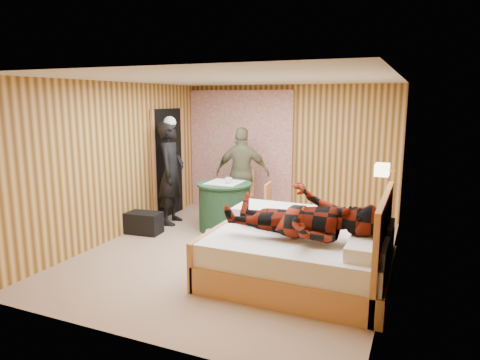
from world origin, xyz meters
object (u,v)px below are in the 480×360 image
at_px(nightstand, 374,244).
at_px(man_on_bed, 301,205).
at_px(bed, 302,254).
at_px(man_at_table, 242,173).
at_px(chair_far, 241,191).
at_px(woman_standing, 171,173).
at_px(round_table, 225,206).
at_px(duffel_bag, 142,223).
at_px(wall_lamp, 382,170).
at_px(chair_near, 262,204).

xyz_separation_m(nightstand, man_on_bed, (-0.73, -1.21, 0.76)).
height_order(bed, man_at_table, man_at_table).
distance_m(chair_far, woman_standing, 1.34).
bearing_deg(round_table, man_on_bed, -44.04).
distance_m(nightstand, man_at_table, 2.93).
height_order(round_table, duffel_bag, round_table).
xyz_separation_m(bed, round_table, (-1.78, 1.52, 0.08)).
bearing_deg(wall_lamp, chair_near, 162.88).
distance_m(round_table, chair_far, 0.75).
height_order(chair_far, man_on_bed, man_on_bed).
bearing_deg(man_at_table, man_on_bed, 113.65).
bearing_deg(duffel_bag, round_table, 26.12).
xyz_separation_m(round_table, duffel_bag, (-1.19, -0.73, -0.24)).
bearing_deg(round_table, nightstand, -11.97).
distance_m(nightstand, chair_far, 2.87).
bearing_deg(chair_far, nightstand, -30.51).
xyz_separation_m(bed, nightstand, (0.76, 0.98, -0.08)).
relative_size(bed, duffel_bag, 3.43).
distance_m(bed, chair_far, 2.89).
bearing_deg(chair_near, round_table, -88.70).
height_order(round_table, woman_standing, woman_standing).
bearing_deg(wall_lamp, man_at_table, 153.23).
relative_size(wall_lamp, man_on_bed, 0.15).
bearing_deg(nightstand, chair_near, 161.86).
bearing_deg(bed, round_table, 139.48).
xyz_separation_m(chair_far, woman_standing, (-1.04, -0.75, 0.39)).
bearing_deg(round_table, bed, -40.52).
bearing_deg(bed, chair_far, 128.31).
xyz_separation_m(nightstand, woman_standing, (-3.59, 0.53, 0.66)).
xyz_separation_m(chair_near, duffel_bag, (-1.85, -0.81, -0.32)).
bearing_deg(duffel_bag, chair_far, 45.69).
relative_size(nightstand, duffel_bag, 0.83).
distance_m(bed, round_table, 2.35).
bearing_deg(bed, duffel_bag, 165.10).
height_order(bed, nightstand, bed).
bearing_deg(wall_lamp, nightstand, -151.39).
height_order(wall_lamp, duffel_bag, wall_lamp).
xyz_separation_m(bed, duffel_bag, (-2.97, 0.79, -0.16)).
bearing_deg(nightstand, man_at_table, 152.42).
xyz_separation_m(bed, woman_standing, (-2.83, 1.51, 0.59)).
bearing_deg(woman_standing, duffel_bag, 157.30).
xyz_separation_m(chair_far, duffel_bag, (-1.18, -1.47, -0.36)).
distance_m(wall_lamp, man_at_table, 2.93).
bearing_deg(round_table, wall_lamp, -11.28).
relative_size(wall_lamp, woman_standing, 0.14).
relative_size(nightstand, chair_far, 0.57).
bearing_deg(woman_standing, nightstand, -110.16).
height_order(duffel_bag, woman_standing, woman_standing).
height_order(round_table, chair_far, chair_far).
bearing_deg(round_table, duffel_bag, -148.29).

